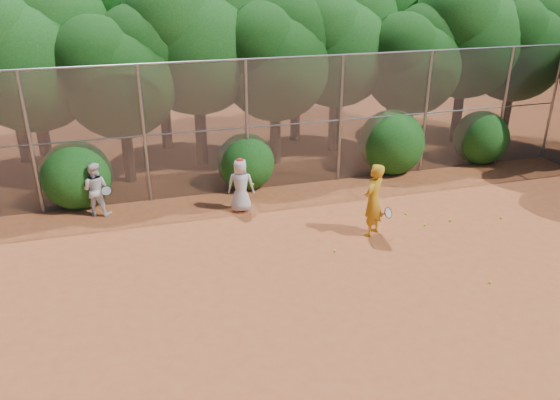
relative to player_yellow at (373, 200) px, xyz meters
name	(u,v)px	position (x,y,z in m)	size (l,w,h in m)	color
ground	(355,284)	(-1.37, -2.12, -0.97)	(80.00, 80.00, 0.00)	#9C4823
fence_back	(275,124)	(-1.49, 3.88, 1.09)	(20.05, 0.09, 4.03)	gray
tree_1	(30,49)	(-8.31, 6.43, 3.20)	(4.64, 4.03, 6.35)	black
tree_2	(120,69)	(-5.82, 5.72, 2.62)	(3.99, 3.47, 5.47)	black
tree_3	(197,34)	(-3.31, 6.73, 3.43)	(4.89, 4.26, 6.70)	black
tree_4	(276,54)	(-0.82, 6.12, 2.79)	(4.19, 3.64, 5.73)	black
tree_5	(338,39)	(1.69, 6.92, 3.08)	(4.51, 3.92, 6.17)	black
tree_6	(414,57)	(4.18, 5.92, 2.50)	(3.86, 3.36, 5.29)	black
tree_7	(469,29)	(6.69, 6.53, 3.31)	(4.77, 4.14, 6.53)	black
tree_8	(518,41)	(8.68, 6.22, 2.85)	(4.25, 3.70, 5.82)	black
tree_9	(5,35)	(-9.31, 8.73, 3.37)	(4.83, 4.20, 6.62)	black
tree_10	(159,21)	(-4.30, 8.93, 3.66)	(5.15, 4.48, 7.06)	black
tree_11	(297,31)	(0.69, 8.53, 3.20)	(4.64, 4.03, 6.35)	black
tree_12	(400,17)	(5.19, 9.13, 3.55)	(5.02, 4.37, 6.88)	black
bush_0	(76,172)	(-7.37, 4.18, 0.03)	(2.00, 2.00, 2.00)	#114711
bush_1	(246,159)	(-2.37, 4.18, -0.07)	(1.80, 1.80, 1.80)	#114711
bush_2	(392,139)	(2.63, 4.18, 0.13)	(2.20, 2.20, 2.20)	#114711
bush_3	(481,135)	(6.13, 4.18, -0.02)	(1.90, 1.90, 1.90)	#114711
player_yellow	(373,200)	(0.00, 0.00, 0.00)	(0.94, 0.80, 1.93)	#C88D17
player_teen	(241,185)	(-2.93, 2.39, -0.18)	(0.87, 0.69, 1.58)	silver
player_white	(95,189)	(-6.86, 3.28, -0.19)	(0.91, 0.83, 1.55)	white
ball_0	(450,220)	(2.40, 0.07, -0.93)	(0.07, 0.07, 0.07)	#B2D927
ball_1	(425,225)	(1.60, 0.01, -0.93)	(0.07, 0.07, 0.07)	#B2D927
ball_2	(490,283)	(1.49, -2.96, -0.93)	(0.07, 0.07, 0.07)	#B2D927
ball_3	(501,218)	(3.85, -0.18, -0.93)	(0.07, 0.07, 0.07)	#B2D927
ball_4	(335,251)	(-1.27, -0.64, -0.93)	(0.07, 0.07, 0.07)	#B2D927
ball_5	(406,214)	(1.45, 0.80, -0.93)	(0.07, 0.07, 0.07)	#B2D927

